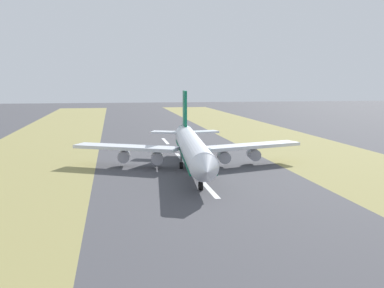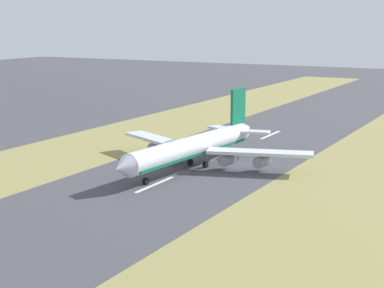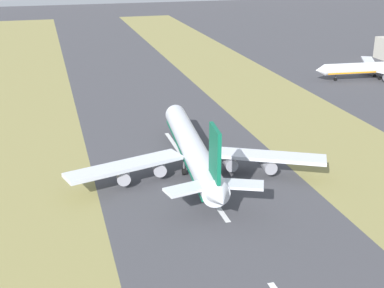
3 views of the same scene
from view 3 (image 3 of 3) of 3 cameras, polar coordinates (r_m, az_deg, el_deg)
name	(u,v)px [view 3 (image 3 of 3)]	position (r m, az deg, el deg)	size (l,w,h in m)	color
ground_plane	(187,162)	(142.67, -0.58, -1.94)	(800.00, 800.00, 0.00)	#424247
grass_median_west	(10,181)	(139.07, -18.83, -3.74)	(40.00, 600.00, 0.01)	olive
grass_median_east	(337,146)	(159.43, 15.25, -0.21)	(40.00, 600.00, 0.01)	olive
centreline_dash_mid	(215,203)	(120.85, 2.51, -6.35)	(1.20, 18.00, 0.01)	silver
centreline_dash_far	(173,143)	(156.14, -1.99, 0.10)	(1.20, 18.00, 0.01)	silver
airplane_main_jet	(193,150)	(134.17, 0.15, -0.67)	(63.88, 67.22, 20.20)	silver
airplane_parked_apron	(376,68)	(243.24, 19.08, 7.69)	(53.45, 50.87, 16.06)	silver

